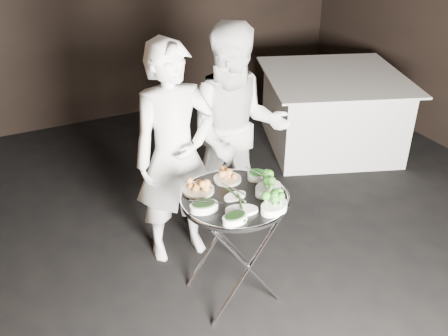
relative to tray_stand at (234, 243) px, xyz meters
name	(u,v)px	position (x,y,z in m)	size (l,w,h in m)	color
floor	(256,292)	(0.16, -0.05, -0.47)	(6.00, 7.00, 0.05)	black
tray_stand	(234,243)	(0.00, 0.00, 0.00)	(0.54, 0.46, 0.80)	silver
serving_tray	(234,198)	(0.00, 0.00, 0.36)	(0.70, 0.70, 0.04)	black
potato_plate_a	(198,187)	(-0.18, 0.16, 0.40)	(0.22, 0.22, 0.08)	beige
potato_plate_b	(227,176)	(0.05, 0.21, 0.40)	(0.19, 0.19, 0.07)	beige
greens_bowl	(256,174)	(0.24, 0.14, 0.40)	(0.12, 0.12, 0.07)	white
asparagus_plate_a	(235,195)	(0.00, 0.00, 0.38)	(0.17, 0.11, 0.03)	white
asparagus_plate_b	(242,209)	(-0.04, -0.16, 0.38)	(0.23, 0.17, 0.04)	white
spinach_bowl_a	(204,206)	(-0.23, -0.05, 0.40)	(0.19, 0.14, 0.07)	white
spinach_bowl_b	(235,217)	(-0.12, -0.24, 0.40)	(0.18, 0.13, 0.07)	white
broccoli_bowl_a	(268,188)	(0.22, -0.05, 0.40)	(0.23, 0.20, 0.08)	white
broccoli_bowl_b	(274,206)	(0.14, -0.24, 0.40)	(0.22, 0.19, 0.08)	white
serving_utensils	(232,184)	(0.02, 0.07, 0.42)	(0.59, 0.44, 0.01)	silver
waiter_left	(175,156)	(-0.15, 0.63, 0.40)	(0.62, 0.41, 1.69)	white
waiter_right	(237,132)	(0.42, 0.76, 0.41)	(0.83, 0.65, 1.71)	white
dining_table	(331,111)	(2.02, 1.60, -0.04)	(1.43, 1.43, 0.81)	white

